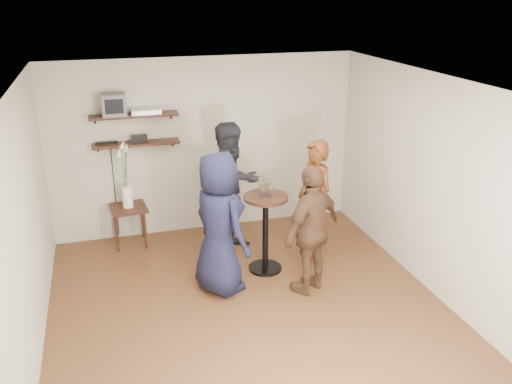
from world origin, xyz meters
TOP-DOWN VIEW (x-y plane):
  - room at (0.00, 0.00)m, footprint 4.58×5.08m
  - shelf_upper at (-1.00, 2.38)m, footprint 1.20×0.25m
  - shelf_lower at (-1.00, 2.38)m, footprint 1.20×0.25m
  - crt_monitor at (-1.25, 2.38)m, footprint 0.32×0.30m
  - dvd_deck at (-0.83, 2.38)m, footprint 0.40×0.24m
  - radio at (-0.95, 2.38)m, footprint 0.22×0.10m
  - power_strip at (-1.40, 2.42)m, footprint 0.30×0.05m
  - side_table at (-1.19, 2.20)m, footprint 0.53×0.53m
  - vase_lilies at (-1.19, 2.20)m, footprint 0.20×0.20m
  - drinks_table at (0.46, 0.95)m, footprint 0.57×0.57m
  - wine_glass_fl at (0.40, 0.91)m, footprint 0.07×0.07m
  - wine_glass_fr at (0.51, 0.92)m, footprint 0.07×0.07m
  - wine_glass_bl at (0.43, 1.03)m, footprint 0.07×0.07m
  - wine_glass_br at (0.48, 0.96)m, footprint 0.07×0.07m
  - person_plaid at (1.18, 1.11)m, footprint 0.52×0.68m
  - person_dark at (0.19, 1.65)m, footprint 1.09×0.97m
  - person_navy at (-0.22, 0.63)m, footprint 0.87×1.02m
  - person_brown at (0.84, 0.31)m, footprint 1.01×0.82m

SIDE VIEW (x-z plane):
  - side_table at x=-1.19m, z-range 0.20..0.78m
  - drinks_table at x=0.46m, z-range 0.15..1.19m
  - person_brown at x=0.84m, z-range 0.00..1.61m
  - person_plaid at x=1.18m, z-range 0.00..1.66m
  - person_navy at x=-0.22m, z-range 0.00..1.76m
  - vase_lilies at x=-1.19m, z-range 0.40..1.40m
  - person_dark at x=0.19m, z-range 0.00..1.84m
  - wine_glass_fl at x=0.40m, z-range 1.08..1.29m
  - wine_glass_br at x=0.48m, z-range 1.08..1.30m
  - wine_glass_fr at x=0.51m, z-range 1.08..1.30m
  - wine_glass_bl at x=0.43m, z-range 1.08..1.30m
  - room at x=0.00m, z-range -0.04..2.64m
  - shelf_lower at x=-1.00m, z-range 1.43..1.47m
  - power_strip at x=-1.40m, z-range 1.47..1.50m
  - radio at x=-0.95m, z-range 1.47..1.57m
  - shelf_upper at x=-1.00m, z-range 1.83..1.87m
  - dvd_deck at x=-0.83m, z-range 1.87..1.93m
  - crt_monitor at x=-1.25m, z-range 1.87..2.17m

